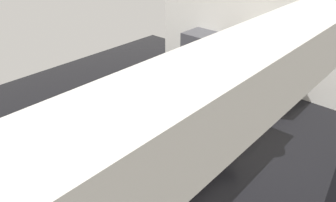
{
  "coord_description": "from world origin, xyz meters",
  "views": [
    {
      "loc": [
        2.68,
        2.63,
        2.87
      ],
      "look_at": [
        -0.09,
        0.14,
        0.79
      ],
      "focal_mm": 34.19,
      "sensor_mm": 36.0,
      "label": 1
    }
  ],
  "objects_px": {
    "stool_by_window": "(232,126)",
    "cutting_board": "(178,77)",
    "stool_middle": "(166,176)",
    "water_bottle": "(134,91)",
    "kitchen_island": "(163,119)",
    "apple_yellow": "(182,73)",
    "oven_range": "(200,53)"
  },
  "relations": [
    {
      "from": "cutting_board",
      "to": "apple_yellow",
      "type": "bearing_deg",
      "value": 136.51
    },
    {
      "from": "cutting_board",
      "to": "apple_yellow",
      "type": "xyz_separation_m",
      "value": [
        -0.05,
        0.04,
        0.05
      ]
    },
    {
      "from": "kitchen_island",
      "to": "apple_yellow",
      "type": "xyz_separation_m",
      "value": [
        -0.48,
        -0.06,
        0.52
      ]
    },
    {
      "from": "stool_by_window",
      "to": "cutting_board",
      "type": "relative_size",
      "value": 1.81
    },
    {
      "from": "kitchen_island",
      "to": "cutting_board",
      "type": "distance_m",
      "value": 0.64
    },
    {
      "from": "water_bottle",
      "to": "kitchen_island",
      "type": "bearing_deg",
      "value": 169.17
    },
    {
      "from": "kitchen_island",
      "to": "stool_by_window",
      "type": "height_order",
      "value": "kitchen_island"
    },
    {
      "from": "oven_range",
      "to": "stool_middle",
      "type": "relative_size",
      "value": 1.36
    },
    {
      "from": "cutting_board",
      "to": "apple_yellow",
      "type": "distance_m",
      "value": 0.08
    },
    {
      "from": "stool_by_window",
      "to": "water_bottle",
      "type": "height_order",
      "value": "water_bottle"
    },
    {
      "from": "kitchen_island",
      "to": "stool_middle",
      "type": "distance_m",
      "value": 1.01
    },
    {
      "from": "stool_middle",
      "to": "water_bottle",
      "type": "xyz_separation_m",
      "value": [
        -0.27,
        -0.78,
        0.74
      ]
    },
    {
      "from": "cutting_board",
      "to": "stool_by_window",
      "type": "bearing_deg",
      "value": 109.01
    },
    {
      "from": "oven_range",
      "to": "water_bottle",
      "type": "distance_m",
      "value": 3.16
    },
    {
      "from": "oven_range",
      "to": "stool_by_window",
      "type": "height_order",
      "value": "oven_range"
    },
    {
      "from": "water_bottle",
      "to": "stool_by_window",
      "type": "bearing_deg",
      "value": 145.55
    },
    {
      "from": "stool_middle",
      "to": "cutting_board",
      "type": "height_order",
      "value": "cutting_board"
    },
    {
      "from": "stool_middle",
      "to": "cutting_board",
      "type": "bearing_deg",
      "value": -144.88
    },
    {
      "from": "stool_middle",
      "to": "apple_yellow",
      "type": "distance_m",
      "value": 1.56
    },
    {
      "from": "stool_by_window",
      "to": "water_bottle",
      "type": "xyz_separation_m",
      "value": [
        1.14,
        -0.78,
        0.74
      ]
    },
    {
      "from": "stool_middle",
      "to": "cutting_board",
      "type": "distance_m",
      "value": 1.52
    },
    {
      "from": "oven_range",
      "to": "stool_middle",
      "type": "distance_m",
      "value": 3.69
    },
    {
      "from": "kitchen_island",
      "to": "water_bottle",
      "type": "distance_m",
      "value": 0.73
    },
    {
      "from": "stool_by_window",
      "to": "apple_yellow",
      "type": "relative_size",
      "value": 7.77
    },
    {
      "from": "apple_yellow",
      "to": "stool_middle",
      "type": "bearing_deg",
      "value": 32.56
    },
    {
      "from": "stool_middle",
      "to": "water_bottle",
      "type": "bearing_deg",
      "value": -108.97
    },
    {
      "from": "cutting_board",
      "to": "apple_yellow",
      "type": "relative_size",
      "value": 4.3
    },
    {
      "from": "oven_range",
      "to": "cutting_board",
      "type": "bearing_deg",
      "value": 28.41
    },
    {
      "from": "stool_by_window",
      "to": "stool_middle",
      "type": "distance_m",
      "value": 1.41
    },
    {
      "from": "stool_middle",
      "to": "water_bottle",
      "type": "height_order",
      "value": "water_bottle"
    },
    {
      "from": "stool_by_window",
      "to": "cutting_board",
      "type": "xyz_separation_m",
      "value": [
        0.27,
        -0.8,
        0.63
      ]
    },
    {
      "from": "kitchen_island",
      "to": "stool_middle",
      "type": "height_order",
      "value": "kitchen_island"
    }
  ]
}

